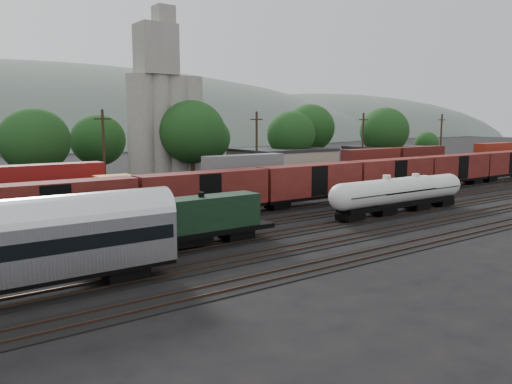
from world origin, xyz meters
TOP-DOWN VIEW (x-y plane):
  - ground at (0.00, 0.00)m, footprint 600.00×600.00m
  - tracks at (0.00, 0.00)m, footprint 180.00×33.20m
  - green_locomotive at (-16.22, -5.00)m, footprint 17.32×3.06m
  - tank_car_a at (10.20, -5.00)m, footprint 16.58×2.97m
  - tank_car_b at (15.31, -5.00)m, footprint 16.03×2.87m
  - orange_locomotive at (-10.56, 10.00)m, footprint 18.28×3.05m
  - boxcar_string at (15.87, 5.00)m, footprint 184.40×2.90m
  - container_wall at (-4.25, 15.00)m, footprint 160.00×2.60m
  - grain_silo at (3.28, 36.00)m, footprint 13.40×5.00m
  - industrial_sheds at (6.63, 35.25)m, footprint 119.38×17.26m
  - tree_band at (7.01, 38.52)m, footprint 166.20×23.79m
  - utility_poles at (0.00, 22.00)m, footprint 122.20×0.36m
  - distant_hills at (23.92, 260.00)m, footprint 860.00×286.00m

SIDE VIEW (x-z plane):
  - distant_hills at x=23.92m, z-range -85.56..44.44m
  - ground at x=0.00m, z-range 0.00..0.00m
  - tracks at x=0.00m, z-range -0.05..0.15m
  - tank_car_b at x=15.31m, z-range 0.41..4.61m
  - industrial_sheds at x=6.63m, z-range 0.01..5.11m
  - tank_car_a at x=10.20m, z-range 0.42..4.76m
  - orange_locomotive at x=-10.56m, z-range 0.32..4.89m
  - green_locomotive at x=-16.22m, z-range 0.32..4.91m
  - container_wall at x=-4.25m, z-range -0.06..5.74m
  - boxcar_string at x=15.87m, z-range 1.02..5.22m
  - utility_poles at x=0.00m, z-range 0.21..12.21m
  - tree_band at x=7.01m, z-range 0.46..14.82m
  - grain_silo at x=3.28m, z-range -3.24..25.76m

